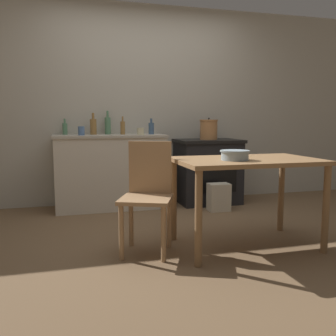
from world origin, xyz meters
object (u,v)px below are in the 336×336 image
work_table (247,171)px  bottle_mid_left (151,128)px  stove (207,171)px  bottle_center (93,126)px  flour_sack (219,197)px  cup_center_right (81,131)px  bottle_left (123,127)px  bottle_center_left (108,125)px  chair (148,193)px  stock_pot (209,129)px  mixing_bowl_large (235,155)px  cup_mid_right (141,131)px  bottle_far_left (65,129)px

work_table → bottle_mid_left: bottle_mid_left is taller
work_table → bottle_mid_left: bearing=103.1°
stove → bottle_center: 1.57m
flour_sack → cup_center_right: (-1.56, 0.45, 0.79)m
bottle_left → bottle_center_left: bearing=151.0°
chair → bottle_left: bottle_left is taller
flour_sack → bottle_center_left: 1.65m
bottle_center → stove: bearing=-5.8°
stock_pot → chair: bearing=-126.0°
chair → cup_center_right: size_ratio=8.62×
cup_center_right → stove: bearing=1.4°
bottle_mid_left → bottle_center: 0.72m
work_table → mixing_bowl_large: (-0.15, -0.08, 0.15)m
mixing_bowl_large → bottle_center_left: (-0.80, 2.01, 0.21)m
bottle_left → mixing_bowl_large: bearing=-71.9°
bottle_left → bottle_center: 0.36m
mixing_bowl_large → cup_center_right: size_ratio=2.29×
bottle_mid_left → bottle_center_left: size_ratio=0.68×
stock_pot → work_table: bearing=-100.6°
mixing_bowl_large → stove: bearing=75.4°
stock_pot → stove: bearing=88.9°
bottle_left → cup_center_right: (-0.51, -0.15, -0.03)m
cup_mid_right → stock_pot: bearing=4.7°
stove → stock_pot: size_ratio=2.96×
mixing_bowl_large → bottle_center_left: 2.17m
work_table → bottle_mid_left: size_ratio=6.01×
stove → stock_pot: bearing=-91.1°
chair → cup_center_right: 1.70m
chair → bottle_mid_left: bearing=99.0°
mixing_bowl_large → bottle_mid_left: bottle_mid_left is taller
chair → bottle_far_left: size_ratio=4.65×
bottle_far_left → cup_center_right: bearing=-53.6°
bottle_center → mixing_bowl_large: bearing=-63.2°
work_table → chair: size_ratio=1.31×
work_table → flour_sack: work_table is taller
stock_pot → bottle_mid_left: size_ratio=1.42×
bottle_left → cup_mid_right: 0.28m
chair → stock_pot: size_ratio=3.23×
work_table → flour_sack: 1.35m
stove → cup_mid_right: cup_mid_right is taller
bottle_center_left → bottle_center: bottle_center_left is taller
flour_sack → bottle_left: 1.46m
stove → stock_pot: 0.54m
flour_sack → cup_center_right: size_ratio=3.15×
work_table → cup_mid_right: cup_mid_right is taller
bottle_left → bottle_center_left: bottle_center_left is taller
bottle_left → bottle_center_left: (-0.17, 0.10, 0.03)m
stove → bottle_center_left: 1.42m
mixing_bowl_large → cup_mid_right: size_ratio=2.78×
bottle_center_left → cup_center_right: size_ratio=2.80×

